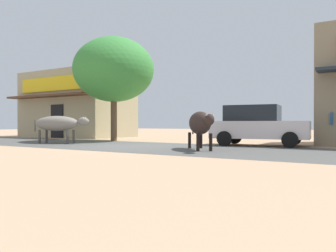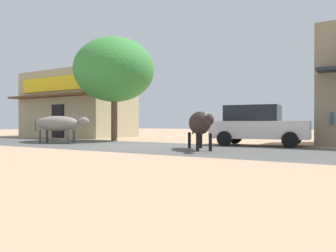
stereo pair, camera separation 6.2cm
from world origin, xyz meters
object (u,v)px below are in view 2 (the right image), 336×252
(roadside_tree, at_px, (114,70))
(parked_hatchback_car, at_px, (258,125))
(pedestrian_by_shop, at_px, (333,123))
(cafe_chair_near_tree, at_px, (56,130))
(cow_far_dark, at_px, (200,123))
(cow_near_brown, at_px, (58,124))

(roadside_tree, distance_m, parked_hatchback_car, 7.99)
(roadside_tree, xyz_separation_m, pedestrian_by_shop, (10.13, 1.20, -2.78))
(roadside_tree, bearing_deg, pedestrian_by_shop, 6.76)
(pedestrian_by_shop, xyz_separation_m, cafe_chair_near_tree, (-16.08, 0.04, -0.39))
(roadside_tree, relative_size, cow_far_dark, 2.34)
(cow_near_brown, bearing_deg, cafe_chair_near_tree, 140.86)
(roadside_tree, height_order, cow_far_dark, roadside_tree)
(cafe_chair_near_tree, bearing_deg, cow_near_brown, -39.14)
(pedestrian_by_shop, bearing_deg, parked_hatchback_car, -160.25)
(cow_near_brown, bearing_deg, pedestrian_by_shop, 21.69)
(roadside_tree, relative_size, cafe_chair_near_tree, 5.83)
(cow_near_brown, relative_size, cafe_chair_near_tree, 2.99)
(cow_near_brown, xyz_separation_m, cow_far_dark, (7.11, 0.01, 0.01))
(cow_far_dark, distance_m, pedestrian_by_shop, 5.62)
(cow_far_dark, height_order, pedestrian_by_shop, pedestrian_by_shop)
(parked_hatchback_car, bearing_deg, cow_far_dark, -106.62)
(cow_far_dark, bearing_deg, cafe_chair_near_tree, 160.88)
(parked_hatchback_car, bearing_deg, cafe_chair_near_tree, 175.76)
(cafe_chair_near_tree, bearing_deg, roadside_tree, -11.76)
(cow_near_brown, xyz_separation_m, cafe_chair_near_tree, (-5.31, 4.32, -0.38))
(cow_near_brown, height_order, cafe_chair_near_tree, cow_near_brown)
(pedestrian_by_shop, bearing_deg, cafe_chair_near_tree, 179.87)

